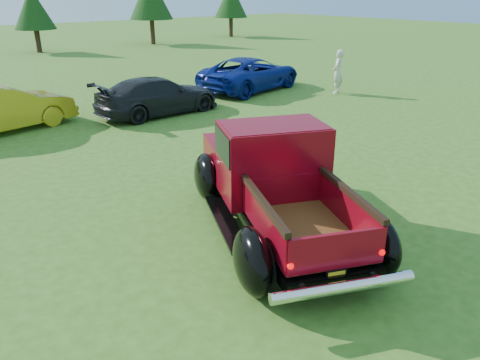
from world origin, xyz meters
The scene contains 8 objects.
ground centered at (0.00, 0.00, 0.00)m, with size 120.00×120.00×0.00m, color #375C1A.
tree_mid_right centered at (6.00, 30.00, 2.97)m, with size 2.82×2.82×4.40m.
tree_far_east centered at (24.00, 30.50, 3.25)m, with size 3.07×3.07×4.80m.
pickup_truck centered at (0.75, 0.18, 0.94)m, with size 4.19×5.67×1.99m.
show_car_yellow centered at (-1.50, 10.29, 0.74)m, with size 1.56×4.48×1.48m, color #B59B18.
show_car_grey centered at (3.47, 9.06, 0.67)m, with size 1.87×4.61×1.34m, color black.
show_car_blue centered at (8.90, 10.21, 0.73)m, with size 2.41×5.23×1.45m, color navy.
spectator centered at (11.29, 7.23, 0.93)m, with size 0.68×0.45×1.87m, color beige.
Camera 1 is at (-4.97, -5.76, 4.27)m, focal length 35.00 mm.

